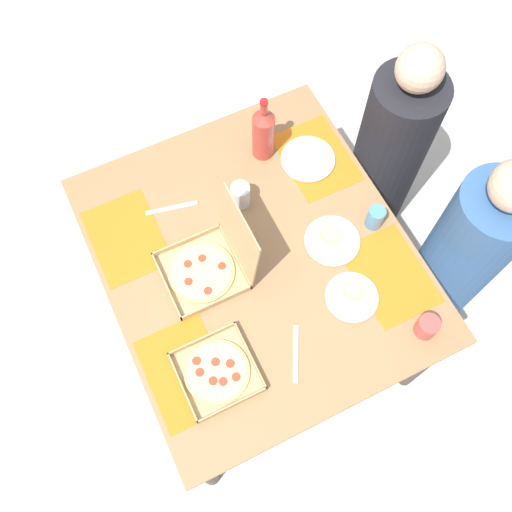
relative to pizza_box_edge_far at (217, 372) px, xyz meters
name	(u,v)px	position (x,y,z in m)	size (l,w,h in m)	color
ground_plane	(256,318)	(-0.34, 0.32, -0.78)	(6.00, 6.00, 0.00)	beige
dining_table	(256,267)	(-0.34, 0.32, -0.12)	(1.30, 1.14, 0.77)	#3F3328
placemat_near_left	(126,237)	(-0.64, -0.10, -0.01)	(0.36, 0.26, 0.00)	orange
placemat_near_right	(185,372)	(-0.05, -0.10, -0.01)	(0.36, 0.26, 0.00)	orange
placemat_far_left	(316,158)	(-0.64, 0.74, -0.01)	(0.36, 0.26, 0.00)	orange
placemat_far_right	(390,275)	(-0.05, 0.74, -0.01)	(0.36, 0.26, 0.00)	orange
pizza_box_edge_far	(217,372)	(0.00, 0.00, 0.00)	(0.26, 0.26, 0.04)	tan
pizza_box_corner_right	(209,264)	(-0.37, 0.14, 0.04)	(0.29, 0.32, 0.32)	tan
plate_middle	(352,297)	(-0.04, 0.56, 0.00)	(0.20, 0.20, 0.03)	white
plate_near_right	(332,240)	(-0.27, 0.61, 0.00)	(0.22, 0.22, 0.03)	white
plate_far_left	(308,159)	(-0.64, 0.70, 0.00)	(0.22, 0.22, 0.02)	white
soda_bottle	(263,133)	(-0.76, 0.56, 0.12)	(0.09, 0.09, 0.32)	#B2382D
cup_spare	(375,217)	(-0.27, 0.80, 0.04)	(0.07, 0.07, 0.10)	teal
cup_clear_right	(427,327)	(0.19, 0.74, 0.03)	(0.08, 0.08, 0.09)	#BF4742
cup_red	(241,195)	(-0.58, 0.37, 0.04)	(0.08, 0.08, 0.11)	silver
knife_by_near_right	(296,354)	(0.06, 0.28, -0.01)	(0.21, 0.02, 0.01)	#B7B7BC
knife_by_near_left	(172,208)	(-0.68, 0.11, -0.01)	(0.21, 0.02, 0.01)	#B7B7BC
diner_left_seat	(388,154)	(-0.64, 1.15, -0.25)	(0.32, 0.32, 1.19)	black
diner_right_seat	(461,256)	(-0.05, 1.15, -0.23)	(0.32, 0.32, 1.22)	#33598C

